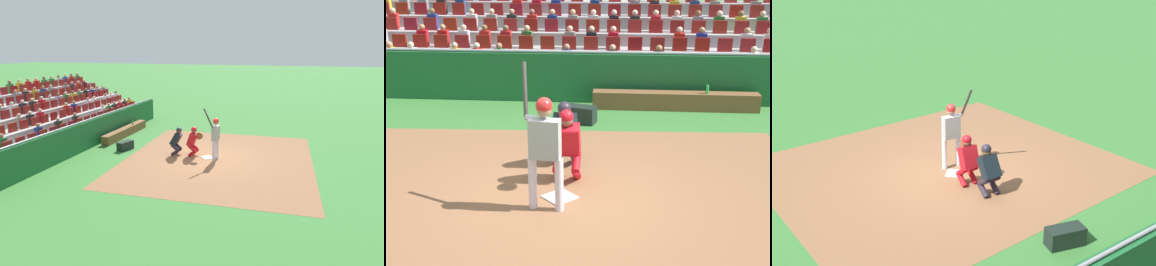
% 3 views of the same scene
% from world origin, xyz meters
% --- Properties ---
extents(ground_plane, '(160.00, 160.00, 0.00)m').
position_xyz_m(ground_plane, '(0.00, 0.00, 0.00)').
color(ground_plane, '#346E30').
extents(infield_dirt_patch, '(8.91, 7.85, 0.01)m').
position_xyz_m(infield_dirt_patch, '(0.00, 0.50, 0.00)').
color(infield_dirt_patch, brown).
rests_on(infield_dirt_patch, ground_plane).
extents(home_plate_marker, '(0.62, 0.62, 0.02)m').
position_xyz_m(home_plate_marker, '(0.00, 0.00, 0.02)').
color(home_plate_marker, white).
rests_on(home_plate_marker, infield_dirt_patch).
extents(batter_at_plate, '(0.66, 0.58, 2.20)m').
position_xyz_m(batter_at_plate, '(0.17, 0.38, 1.10)').
color(batter_at_plate, silver).
rests_on(batter_at_plate, ground_plane).
extents(catcher_crouching, '(0.47, 0.72, 1.31)m').
position_xyz_m(catcher_crouching, '(-0.05, -0.63, 0.73)').
color(catcher_crouching, red).
rests_on(catcher_crouching, ground_plane).
extents(home_plate_umpire, '(0.48, 0.51, 1.26)m').
position_xyz_m(home_plate_umpire, '(0.04, -1.33, 0.69)').
color(home_plate_umpire, '#28202C').
rests_on(home_plate_umpire, ground_plane).
extents(dugout_wall, '(13.78, 0.24, 1.34)m').
position_xyz_m(dugout_wall, '(0.00, -5.62, 0.64)').
color(dugout_wall, '#1A5B2D').
rests_on(dugout_wall, ground_plane).
extents(dugout_bench, '(4.09, 0.40, 0.44)m').
position_xyz_m(dugout_bench, '(-2.31, -5.07, 0.22)').
color(dugout_bench, brown).
rests_on(dugout_bench, ground_plane).
extents(water_bottle_on_bench, '(0.07, 0.07, 0.21)m').
position_xyz_m(water_bottle_on_bench, '(-3.07, -5.02, 0.55)').
color(water_bottle_on_bench, green).
rests_on(water_bottle_on_bench, dugout_bench).
extents(equipment_duffel_bag, '(0.83, 0.56, 0.39)m').
position_xyz_m(equipment_duffel_bag, '(-0.01, -3.85, 0.20)').
color(equipment_duffel_bag, black).
rests_on(equipment_duffel_bag, ground_plane).
extents(bleacher_stand, '(18.07, 5.22, 2.72)m').
position_xyz_m(bleacher_stand, '(-0.01, -10.62, 0.78)').
color(bleacher_stand, '#9F9A99').
rests_on(bleacher_stand, ground_plane).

